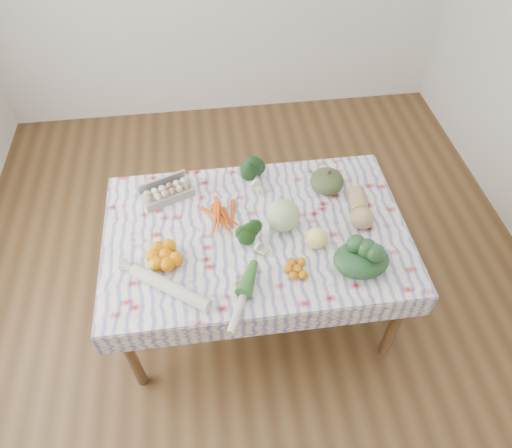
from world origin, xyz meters
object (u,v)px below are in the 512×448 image
at_px(kabocha_squash, 327,181).
at_px(egg_carton, 168,194).
at_px(cabbage, 283,215).
at_px(butternut_squash, 360,207).
at_px(grapefruit, 317,238).
at_px(dining_table, 256,240).

bearing_deg(kabocha_squash, egg_carton, 177.42).
relative_size(cabbage, butternut_squash, 0.66).
bearing_deg(egg_carton, cabbage, -46.43).
height_order(kabocha_squash, cabbage, cabbage).
bearing_deg(egg_carton, butternut_squash, -35.21).
distance_m(kabocha_squash, butternut_squash, 0.26).
bearing_deg(grapefruit, dining_table, 155.67).
bearing_deg(cabbage, kabocha_squash, 39.75).
relative_size(kabocha_squash, butternut_squash, 0.72).
xyz_separation_m(cabbage, butternut_squash, (0.44, 0.03, -0.03)).
bearing_deg(grapefruit, kabocha_squash, 69.93).
bearing_deg(cabbage, egg_carton, 154.58).
relative_size(cabbage, grapefruit, 1.56).
relative_size(dining_table, egg_carton, 5.50).
bearing_deg(kabocha_squash, cabbage, -140.25).
xyz_separation_m(kabocha_squash, grapefruit, (-0.15, -0.41, -0.01)).
bearing_deg(butternut_squash, kabocha_squash, 128.09).
height_order(dining_table, kabocha_squash, kabocha_squash).
bearing_deg(dining_table, butternut_squash, 4.11).
distance_m(dining_table, butternut_squash, 0.61).
bearing_deg(dining_table, grapefruit, -24.33).
distance_m(egg_carton, kabocha_squash, 0.93).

